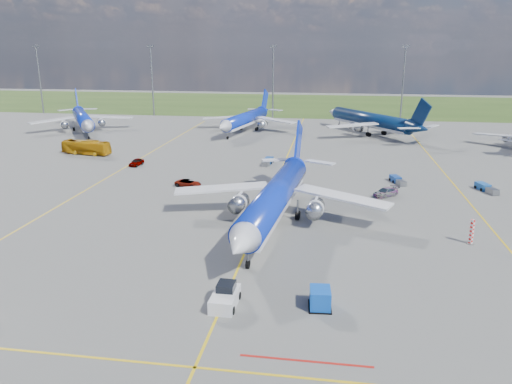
# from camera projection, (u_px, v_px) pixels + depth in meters

# --- Properties ---
(ground) EXTENTS (400.00, 400.00, 0.00)m
(ground) POSITION_uv_depth(u_px,v_px,m) (243.00, 257.00, 55.43)
(ground) COLOR #595956
(ground) RESTS_ON ground
(grass_strip) EXTENTS (400.00, 80.00, 0.01)m
(grass_strip) POSITION_uv_depth(u_px,v_px,m) (310.00, 104.00, 197.62)
(grass_strip) COLOR #2D4719
(grass_strip) RESTS_ON ground
(taxiway_lines) EXTENTS (60.25, 160.00, 0.02)m
(taxiway_lines) POSITION_uv_depth(u_px,v_px,m) (274.00, 189.00, 81.66)
(taxiway_lines) COLOR gold
(taxiway_lines) RESTS_ON ground
(floodlight_masts) EXTENTS (202.20, 0.50, 22.70)m
(floodlight_masts) POSITION_uv_depth(u_px,v_px,m) (337.00, 79.00, 154.69)
(floodlight_masts) COLOR slate
(floodlight_masts) RESTS_ON ground
(warning_post) EXTENTS (0.50, 0.50, 3.00)m
(warning_post) POSITION_uv_depth(u_px,v_px,m) (472.00, 232.00, 58.80)
(warning_post) COLOR red
(warning_post) RESTS_ON ground
(bg_jet_nw) EXTENTS (45.47, 48.35, 10.11)m
(bg_jet_nw) POSITION_uv_depth(u_px,v_px,m) (84.00, 132.00, 135.60)
(bg_jet_nw) COLOR #0C27AE
(bg_jet_nw) RESTS_ON ground
(bg_jet_nnw) EXTENTS (35.43, 42.52, 9.88)m
(bg_jet_nnw) POSITION_uv_depth(u_px,v_px,m) (246.00, 132.00, 135.96)
(bg_jet_nnw) COLOR #0C27AE
(bg_jet_nnw) RESTS_ON ground
(bg_jet_n) EXTENTS (49.30, 51.67, 10.77)m
(bg_jet_n) POSITION_uv_depth(u_px,v_px,m) (369.00, 134.00, 132.14)
(bg_jet_n) COLOR #081E43
(bg_jet_n) RESTS_ON ground
(main_airliner) EXTENTS (35.36, 44.33, 10.90)m
(main_airliner) POSITION_uv_depth(u_px,v_px,m) (275.00, 224.00, 65.58)
(main_airliner) COLOR #0C27AE
(main_airliner) RESTS_ON ground
(pushback_tug) EXTENTS (2.22, 5.79, 1.96)m
(pushback_tug) POSITION_uv_depth(u_px,v_px,m) (225.00, 297.00, 45.07)
(pushback_tug) COLOR silver
(pushback_tug) RESTS_ON ground
(uld_container) EXTENTS (1.98, 2.40, 1.82)m
(uld_container) POSITION_uv_depth(u_px,v_px,m) (320.00, 298.00, 44.58)
(uld_container) COLOR blue
(uld_container) RESTS_ON ground
(apron_bus) EXTENTS (11.28, 4.38, 3.06)m
(apron_bus) POSITION_uv_depth(u_px,v_px,m) (86.00, 147.00, 107.15)
(apron_bus) COLOR #C2820B
(apron_bus) RESTS_ON ground
(service_car_a) EXTENTS (2.11, 4.14, 1.35)m
(service_car_a) POSITION_uv_depth(u_px,v_px,m) (136.00, 162.00, 97.40)
(service_car_a) COLOR #999999
(service_car_a) RESTS_ON ground
(service_car_b) EXTENTS (4.78, 3.01, 1.23)m
(service_car_b) POSITION_uv_depth(u_px,v_px,m) (188.00, 183.00, 82.82)
(service_car_b) COLOR #999999
(service_car_b) RESTS_ON ground
(service_car_c) EXTENTS (4.66, 4.60, 1.35)m
(service_car_c) POSITION_uv_depth(u_px,v_px,m) (386.00, 192.00, 77.56)
(service_car_c) COLOR #999999
(service_car_c) RESTS_ON ground
(baggage_tug_w) EXTENTS (2.49, 4.76, 1.03)m
(baggage_tug_w) POSITION_uv_depth(u_px,v_px,m) (397.00, 180.00, 85.10)
(baggage_tug_w) COLOR navy
(baggage_tug_w) RESTS_ON ground
(baggage_tug_c) EXTENTS (1.81, 5.08, 1.12)m
(baggage_tug_c) POSITION_uv_depth(u_px,v_px,m) (268.00, 162.00, 98.61)
(baggage_tug_c) COLOR navy
(baggage_tug_c) RESTS_ON ground
(baggage_tug_e) EXTENTS (2.81, 5.06, 1.10)m
(baggage_tug_e) POSITION_uv_depth(u_px,v_px,m) (486.00, 188.00, 80.32)
(baggage_tug_e) COLOR #194F9A
(baggage_tug_e) RESTS_ON ground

